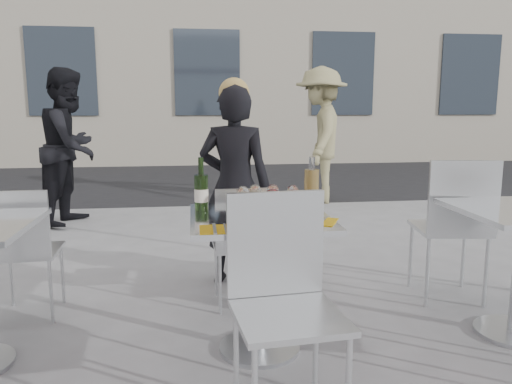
{
  "coord_description": "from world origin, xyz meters",
  "views": [
    {
      "loc": [
        -0.34,
        -2.52,
        1.32
      ],
      "look_at": [
        0.0,
        0.15,
        0.85
      ],
      "focal_mm": 35.0,
      "sensor_mm": 36.0,
      "label": 1
    }
  ],
  "objects": [
    {
      "name": "pizza_far",
      "position": [
        0.07,
        0.17,
        0.77
      ],
      "size": [
        0.31,
        0.31,
        0.03
      ],
      "color": "white",
      "rests_on": "main_table"
    },
    {
      "name": "wine_bottle",
      "position": [
        -0.3,
        0.14,
        0.86
      ],
      "size": [
        0.07,
        0.08,
        0.29
      ],
      "color": "#2C4E1D",
      "rests_on": "main_table"
    },
    {
      "name": "napkin_left",
      "position": [
        -0.23,
        -0.27,
        0.75
      ],
      "size": [
        0.18,
        0.2,
        0.01
      ],
      "rotation": [
        0.0,
        0.0,
        -0.01
      ],
      "color": "gold",
      "rests_on": "main_table"
    },
    {
      "name": "wineglass_red_a",
      "position": [
        0.08,
        0.05,
        0.86
      ],
      "size": [
        0.07,
        0.07,
        0.16
      ],
      "color": "white",
      "rests_on": "main_table"
    },
    {
      "name": "salad_plate",
      "position": [
        0.02,
        -0.0,
        0.79
      ],
      "size": [
        0.22,
        0.22,
        0.09
      ],
      "color": "white",
      "rests_on": "main_table"
    },
    {
      "name": "main_table",
      "position": [
        0.0,
        0.0,
        0.54
      ],
      "size": [
        0.72,
        0.72,
        0.75
      ],
      "color": "#B7BABF",
      "rests_on": "ground"
    },
    {
      "name": "wineglass_white_a",
      "position": [
        -0.08,
        0.01,
        0.86
      ],
      "size": [
        0.07,
        0.07,
        0.16
      ],
      "color": "white",
      "rests_on": "main_table"
    },
    {
      "name": "ground",
      "position": [
        0.0,
        0.0,
        0.0
      ],
      "size": [
        80.0,
        80.0,
        0.0
      ],
      "primitive_type": "plane",
      "color": "slate"
    },
    {
      "name": "street_asphalt",
      "position": [
        0.0,
        6.5,
        0.0
      ],
      "size": [
        24.0,
        5.0,
        0.0
      ],
      "primitive_type": "cube",
      "color": "black",
      "rests_on": "ground"
    },
    {
      "name": "pedestrian_a",
      "position": [
        -1.69,
        3.24,
        0.86
      ],
      "size": [
        0.84,
        0.97,
        1.72
      ],
      "primitive_type": "imported",
      "rotation": [
        0.0,
        0.0,
        1.32
      ],
      "color": "black",
      "rests_on": "ground"
    },
    {
      "name": "sugar_shaker",
      "position": [
        0.15,
        0.04,
        0.8
      ],
      "size": [
        0.06,
        0.06,
        0.11
      ],
      "color": "white",
      "rests_on": "main_table"
    },
    {
      "name": "pedestrian_b",
      "position": [
        1.38,
        4.09,
        0.91
      ],
      "size": [
        0.96,
        1.31,
        1.82
      ],
      "primitive_type": "imported",
      "rotation": [
        0.0,
        0.0,
        4.45
      ],
      "color": "#948C5F",
      "rests_on": "ground"
    },
    {
      "name": "woman_diner",
      "position": [
        -0.04,
        1.09,
        0.73
      ],
      "size": [
        0.61,
        0.49,
        1.46
      ],
      "primitive_type": "imported",
      "rotation": [
        0.0,
        0.0,
        2.85
      ],
      "color": "black",
      "rests_on": "ground"
    },
    {
      "name": "carafe",
      "position": [
        0.31,
        0.14,
        0.87
      ],
      "size": [
        0.08,
        0.08,
        0.29
      ],
      "color": "tan",
      "rests_on": "main_table"
    },
    {
      "name": "napkin_right",
      "position": [
        0.27,
        -0.16,
        0.75
      ],
      "size": [
        0.24,
        0.24,
        0.01
      ],
      "rotation": [
        0.0,
        0.0,
        -0.47
      ],
      "color": "gold",
      "rests_on": "main_table"
    },
    {
      "name": "wineglass_white_b",
      "position": [
        -0.02,
        0.05,
        0.86
      ],
      "size": [
        0.07,
        0.07,
        0.16
      ],
      "color": "white",
      "rests_on": "main_table"
    },
    {
      "name": "chair_far",
      "position": [
        -0.03,
        0.57,
        0.48
      ],
      "size": [
        0.38,
        0.39,
        0.82
      ],
      "rotation": [
        0.0,
        0.0,
        3.17
      ],
      "color": "silver",
      "rests_on": "ground"
    },
    {
      "name": "side_chair_lfar",
      "position": [
        -1.38,
        0.56,
        0.49
      ],
      "size": [
        0.39,
        0.4,
        0.83
      ],
      "rotation": [
        0.0,
        0.0,
        3.18
      ],
      "color": "silver",
      "rests_on": "ground"
    },
    {
      "name": "chair_near",
      "position": [
        0.02,
        -0.55,
        0.56
      ],
      "size": [
        0.47,
        0.49,
        0.95
      ],
      "rotation": [
        0.0,
        0.0,
        0.1
      ],
      "color": "silver",
      "rests_on": "ground"
    },
    {
      "name": "side_chair_rfar",
      "position": [
        1.37,
        0.5,
        0.58
      ],
      "size": [
        0.51,
        0.52,
        0.98
      ],
      "rotation": [
        0.0,
        0.0,
        3.0
      ],
      "color": "silver",
      "rests_on": "ground"
    },
    {
      "name": "pizza_near",
      "position": [
        0.04,
        -0.16,
        0.76
      ],
      "size": [
        0.3,
        0.3,
        0.02
      ],
      "color": "tan",
      "rests_on": "main_table"
    },
    {
      "name": "wineglass_red_b",
      "position": [
        0.18,
        0.02,
        0.86
      ],
      "size": [
        0.07,
        0.07,
        0.16
      ],
      "color": "white",
      "rests_on": "main_table"
    }
  ]
}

